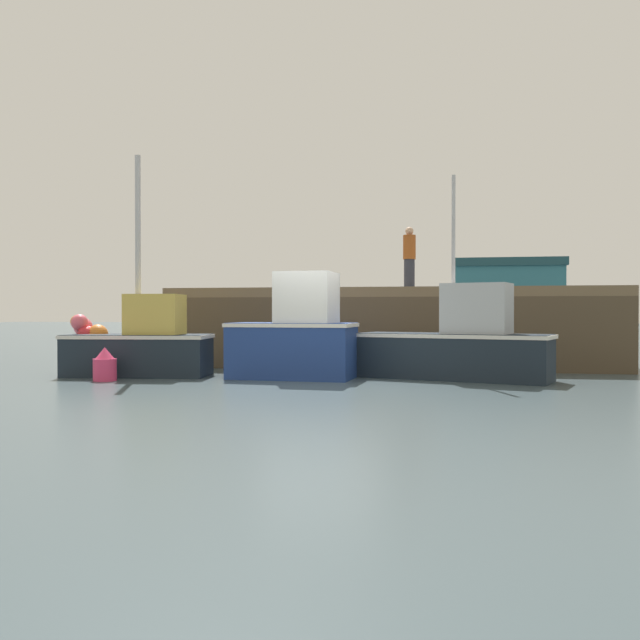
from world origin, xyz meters
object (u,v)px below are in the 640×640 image
object	(u,v)px
fishing_boat_near_left	(138,344)
dockworker	(409,258)
fishing_boat_mid	(458,345)
fishing_boat_near_right	(296,336)
mooring_buoy_foreground	(105,366)
rowboat	(456,369)

from	to	relation	value
fishing_boat_near_left	dockworker	size ratio (longest dim) A/B	2.98
fishing_boat_mid	dockworker	world-z (taller)	fishing_boat_mid
fishing_boat_mid	dockworker	size ratio (longest dim) A/B	2.62
fishing_boat_near_left	fishing_boat_near_right	distance (m)	3.68
fishing_boat_near_left	fishing_boat_mid	size ratio (longest dim) A/B	1.14
fishing_boat_near_right	mooring_buoy_foreground	bearing A→B (deg)	-162.21
rowboat	mooring_buoy_foreground	xyz separation A→B (m)	(-7.33, -2.49, 0.16)
fishing_boat_mid	dockworker	bearing A→B (deg)	108.00
rowboat	mooring_buoy_foreground	bearing A→B (deg)	-161.22
fishing_boat_mid	dockworker	distance (m)	4.50
fishing_boat_near_left	rowboat	bearing A→B (deg)	10.32
fishing_boat_near_right	rowboat	distance (m)	3.77
rowboat	fishing_boat_mid	bearing A→B (deg)	-89.25
fishing_boat_mid	mooring_buoy_foreground	bearing A→B (deg)	-167.92
dockworker	mooring_buoy_foreground	distance (m)	8.52
fishing_boat_near_left	mooring_buoy_foreground	bearing A→B (deg)	-98.96
fishing_boat_near_left	dockworker	xyz separation A→B (m)	(5.94, 4.13, 2.18)
rowboat	dockworker	size ratio (longest dim) A/B	1.07
dockworker	mooring_buoy_foreground	bearing A→B (deg)	-139.03
fishing_boat_near_left	dockworker	bearing A→B (deg)	34.80
fishing_boat_near_left	dockworker	distance (m)	7.55
fishing_boat_near_right	rowboat	xyz separation A→B (m)	(3.47, 1.25, -0.77)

